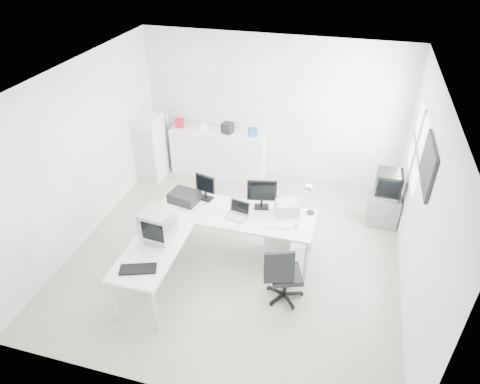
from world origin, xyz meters
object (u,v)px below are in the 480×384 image
(inkjet_printer, at_px, (184,197))
(lcd_monitor_small, at_px, (205,187))
(lcd_monitor_large, at_px, (262,195))
(crt_tv, at_px, (389,185))
(laptop, at_px, (236,212))
(office_chair, at_px, (286,272))
(tv_cabinet, at_px, (383,209))
(main_desk, at_px, (235,232))
(filing_cabinet, at_px, (150,147))
(side_desk, at_px, (155,270))
(drawer_pedestal, at_px, (280,242))
(laser_printer, at_px, (287,207))
(crt_monitor, at_px, (158,225))
(sideboard, at_px, (219,153))

(inkjet_printer, bearing_deg, lcd_monitor_small, 37.11)
(lcd_monitor_large, relative_size, crt_tv, 0.93)
(lcd_monitor_large, bearing_deg, crt_tv, 19.31)
(laptop, relative_size, office_chair, 0.35)
(office_chair, distance_m, tv_cabinet, 2.52)
(main_desk, relative_size, crt_tv, 4.80)
(office_chair, relative_size, filing_cabinet, 0.72)
(side_desk, bearing_deg, drawer_pedestal, 36.57)
(main_desk, relative_size, office_chair, 2.55)
(laptop, bearing_deg, inkjet_printer, 179.27)
(lcd_monitor_small, bearing_deg, lcd_monitor_large, 15.21)
(laser_printer, xyz_separation_m, crt_monitor, (-1.60, -1.07, 0.13))
(lcd_monitor_large, relative_size, sideboard, 0.24)
(office_chair, relative_size, tv_cabinet, 1.69)
(office_chair, bearing_deg, crt_monitor, 163.13)
(laser_printer, distance_m, filing_cabinet, 3.40)
(main_desk, xyz_separation_m, sideboard, (-0.99, 2.25, 0.10))
(tv_cabinet, bearing_deg, drawer_pedestal, -138.95)
(lcd_monitor_small, distance_m, tv_cabinet, 3.09)
(lcd_monitor_large, bearing_deg, filing_cabinet, 137.47)
(inkjet_printer, distance_m, lcd_monitor_small, 0.36)
(laser_printer, distance_m, crt_monitor, 1.93)
(drawer_pedestal, height_order, tv_cabinet, drawer_pedestal)
(main_desk, relative_size, filing_cabinet, 1.82)
(drawer_pedestal, bearing_deg, office_chair, -73.94)
(office_chair, bearing_deg, main_desk, 121.04)
(side_desk, bearing_deg, lcd_monitor_small, 77.47)
(tv_cabinet, relative_size, filing_cabinet, 0.42)
(office_chair, bearing_deg, inkjet_printer, 134.40)
(laptop, relative_size, tv_cabinet, 0.59)
(laptop, height_order, laser_printer, laptop)
(tv_cabinet, height_order, crt_tv, crt_tv)
(inkjet_printer, bearing_deg, side_desk, -79.45)
(laser_printer, height_order, crt_monitor, crt_monitor)
(crt_monitor, bearing_deg, inkjet_printer, 95.61)
(side_desk, bearing_deg, lcd_monitor_large, 48.37)
(lcd_monitor_small, bearing_deg, laptop, -15.04)
(side_desk, distance_m, lcd_monitor_small, 1.50)
(laptop, height_order, crt_monitor, crt_monitor)
(office_chair, height_order, crt_tv, crt_tv)
(laptop, height_order, sideboard, laptop)
(laser_printer, bearing_deg, drawer_pedestal, -126.24)
(tv_cabinet, distance_m, sideboard, 3.35)
(inkjet_printer, distance_m, lcd_monitor_large, 1.22)
(side_desk, height_order, filing_cabinet, filing_cabinet)
(laptop, height_order, tv_cabinet, laptop)
(main_desk, xyz_separation_m, lcd_monitor_small, (-0.55, 0.25, 0.58))
(laptop, xyz_separation_m, filing_cabinet, (-2.31, 1.90, -0.20))
(main_desk, distance_m, drawer_pedestal, 0.71)
(drawer_pedestal, height_order, crt_tv, crt_tv)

